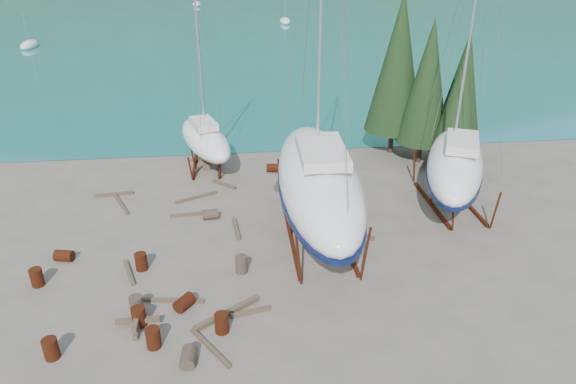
{
  "coord_description": "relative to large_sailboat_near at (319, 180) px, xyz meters",
  "views": [
    {
      "loc": [
        -0.6,
        -20.94,
        14.47
      ],
      "look_at": [
        2.05,
        3.0,
        2.54
      ],
      "focal_mm": 32.0,
      "sensor_mm": 36.0,
      "label": 1
    }
  ],
  "objects": [
    {
      "name": "timber_1",
      "position": [
        2.37,
        0.09,
        -3.38
      ],
      "size": [
        1.38,
        1.39,
        0.19
      ],
      "primitive_type": "cube",
      "rotation": [
        0.0,
        0.0,
        0.78
      ],
      "color": "brown",
      "rests_on": "ground"
    },
    {
      "name": "cypress_near_right",
      "position": [
        8.96,
        9.66,
        2.31
      ],
      "size": [
        3.6,
        3.6,
        10.0
      ],
      "color": "black",
      "rests_on": "ground"
    },
    {
      "name": "drum_5",
      "position": [
        -4.11,
        -2.65,
        -3.04
      ],
      "size": [
        0.58,
        0.58,
        0.88
      ],
      "primitive_type": "cylinder",
      "color": "#2D2823",
      "rests_on": "ground"
    },
    {
      "name": "timber_8",
      "position": [
        -4.3,
        1.36,
        -3.39
      ],
      "size": [
        0.41,
        2.27,
        0.19
      ],
      "primitive_type": "cube",
      "rotation": [
        0.0,
        0.0,
        0.1
      ],
      "color": "brown",
      "rests_on": "ground"
    },
    {
      "name": "timber_pile_aft",
      "position": [
        -0.83,
        5.98,
        -3.18
      ],
      "size": [
        1.8,
        1.8,
        0.6
      ],
      "color": "brown",
      "rests_on": "ground"
    },
    {
      "name": "timber_pile_fore",
      "position": [
        -8.49,
        -6.06,
        -3.18
      ],
      "size": [
        1.8,
        1.8,
        0.6
      ],
      "color": "brown",
      "rests_on": "ground"
    },
    {
      "name": "timber_5",
      "position": [
        -7.25,
        -4.6,
        -3.4
      ],
      "size": [
        2.84,
        0.6,
        0.16
      ],
      "primitive_type": "cube",
      "rotation": [
        0.0,
        0.0,
        1.42
      ],
      "color": "brown",
      "rests_on": "ground"
    },
    {
      "name": "timber_15",
      "position": [
        -11.15,
        5.06,
        -3.41
      ],
      "size": [
        1.33,
        2.66,
        0.15
      ],
      "primitive_type": "cube",
      "rotation": [
        0.0,
        0.0,
        0.43
      ],
      "color": "brown",
      "rests_on": "ground"
    },
    {
      "name": "timber_0",
      "position": [
        -6.66,
        10.06,
        -3.41
      ],
      "size": [
        1.14,
        2.22,
        0.14
      ],
      "primitive_type": "cube",
      "rotation": [
        0.0,
        0.0,
        2.7
      ],
      "color": "brown",
      "rests_on": "ground"
    },
    {
      "name": "timber_6",
      "position": [
        -4.97,
        7.13,
        -3.38
      ],
      "size": [
        1.58,
        1.43,
        0.19
      ],
      "primitive_type": "cube",
      "rotation": [
        0.0,
        0.0,
        0.84
      ],
      "color": "brown",
      "rests_on": "ground"
    },
    {
      "name": "drum_7",
      "position": [
        -5.03,
        -6.77,
        -3.04
      ],
      "size": [
        0.58,
        0.58,
        0.88
      ],
      "primitive_type": "cylinder",
      "color": "#4F1E0D",
      "rests_on": "ground"
    },
    {
      "name": "worker",
      "position": [
        -0.58,
        -0.67,
        -2.5
      ],
      "size": [
        0.49,
        0.73,
        1.96
      ],
      "primitive_type": "imported",
      "rotation": [
        0.0,
        0.0,
        1.6
      ],
      "color": "#121F50",
      "rests_on": "ground"
    },
    {
      "name": "drum_10",
      "position": [
        -8.44,
        -6.0,
        -3.04
      ],
      "size": [
        0.58,
        0.58,
        0.88
      ],
      "primitive_type": "cylinder",
      "color": "#4F1E0D",
      "rests_on": "ground"
    },
    {
      "name": "cypress_mid_right",
      "position": [
        10.46,
        7.66,
        1.44
      ],
      "size": [
        3.06,
        3.06,
        8.5
      ],
      "color": "black",
      "rests_on": "ground"
    },
    {
      "name": "timber_7",
      "position": [
        -3.82,
        -5.77,
        -3.39
      ],
      "size": [
        1.74,
        0.55,
        0.17
      ],
      "primitive_type": "cube",
      "rotation": [
        0.0,
        0.0,
        1.79
      ],
      "color": "brown",
      "rests_on": "ground"
    },
    {
      "name": "timber_16",
      "position": [
        -4.83,
        -5.78,
        -3.37
      ],
      "size": [
        2.81,
        1.97,
        0.23
      ],
      "primitive_type": "cube",
      "rotation": [
        0.0,
        0.0,
        2.16
      ],
      "color": "brown",
      "rests_on": "ground"
    },
    {
      "name": "drum_11",
      "position": [
        -1.4,
        6.22,
        -3.19
      ],
      "size": [
        0.86,
        1.03,
        0.58
      ],
      "primitive_type": "cylinder",
      "rotation": [
        1.57,
        0.0,
        2.77
      ],
      "color": "#2D2823",
      "rests_on": "ground"
    },
    {
      "name": "drum_12",
      "position": [
        -6.67,
        -5.08,
        -3.19
      ],
      "size": [
        0.99,
        1.05,
        0.58
      ],
      "primitive_type": "cylinder",
      "rotation": [
        1.57,
        0.0,
        2.5
      ],
      "color": "#4F1E0D",
      "rests_on": "ground"
    },
    {
      "name": "ground",
      "position": [
        -3.54,
        -2.34,
        -3.48
      ],
      "size": [
        600.0,
        600.0,
        0.0
      ],
      "primitive_type": "plane",
      "color": "#565044",
      "rests_on": "ground"
    },
    {
      "name": "drum_2",
      "position": [
        -12.88,
        -0.72,
        -3.19
      ],
      "size": [
        0.98,
        0.75,
        0.58
      ],
      "primitive_type": "cylinder",
      "rotation": [
        1.57,
        0.0,
        1.36
      ],
      "color": "#4F1E0D",
      "rests_on": "ground"
    },
    {
      "name": "timber_12",
      "position": [
        -9.51,
        -2.22,
        -3.4
      ],
      "size": [
        0.86,
        2.08,
        0.17
      ],
      "primitive_type": "cube",
      "rotation": [
        0.0,
        0.0,
        0.33
      ],
      "color": "brown",
      "rests_on": "ground"
    },
    {
      "name": "drum_8",
      "position": [
        -13.54,
        -2.68,
        -3.04
      ],
      "size": [
        0.58,
        0.58,
        0.88
      ],
      "primitive_type": "cylinder",
      "color": "#4F1E0D",
      "rests_on": "ground"
    },
    {
      "name": "drum_1",
      "position": [
        -6.28,
        -8.38,
        -3.19
      ],
      "size": [
        0.66,
        0.93,
        0.58
      ],
      "primitive_type": "cylinder",
      "rotation": [
        1.57,
        0.0,
        3.05
      ],
      "color": "#2D2823",
      "rests_on": "ground"
    },
    {
      "name": "timber_2",
      "position": [
        -11.85,
        6.46,
        -3.39
      ],
      "size": [
        2.37,
        0.44,
        0.19
      ],
      "primitive_type": "cube",
      "rotation": [
        0.0,
        0.0,
        1.68
      ],
      "color": "brown",
      "rests_on": "ground"
    },
    {
      "name": "drum_16",
      "position": [
        -8.65,
        -5.24,
        -3.04
      ],
      "size": [
        0.58,
        0.58,
        0.88
      ],
      "primitive_type": "cylinder",
      "color": "#2D2823",
      "rests_on": "ground"
    },
    {
      "name": "cypress_far_right",
      "position": [
        11.96,
        10.66,
        1.73
      ],
      "size": [
        3.24,
        3.24,
        9.0
      ],
      "color": "black",
      "rests_on": "ground"
    },
    {
      "name": "drum_14",
      "position": [
        -8.93,
        -1.89,
        -3.04
      ],
      "size": [
        0.58,
        0.58,
        0.88
      ],
      "primitive_type": "cylinder",
      "color": "#4F1E0D",
      "rests_on": "ground"
    },
    {
      "name": "moored_boat_left",
      "position": [
        -33.54,
        57.66,
        -3.09
      ],
      "size": [
        2.0,
        5.0,
        6.05
      ],
      "color": "white",
      "rests_on": "ground"
    },
    {
      "name": "timber_10",
      "position": [
        -6.68,
        5.49,
        -3.4
      ],
      "size": [
        2.52,
        1.35,
        0.16
      ],
      "primitive_type": "cube",
      "rotation": [
        0.0,
        0.0,
        2.03
      ],
      "color": "brown",
      "rests_on": "ground"
    },
    {
      "name": "timber_9",
      "position": [
        -6.38,
        11.28,
        -3.41
      ],
      "size": [
        2.47,
        0.6,
        0.15
      ],
      "primitive_type": "cube",
      "rotation": [
        0.0,
        0.0,
        1.39
      ],
      "color": "brown",
      "rests_on": "ground"
    },
    {
      "name": "timber_3",
      "position": [
        -5.5,
        -7.74,
        -3.41
      ],
      "size": [
        1.64,
        2.32,
        0.15
      ],
      "primitive_type": "cube",
      "rotation": [
        0.0,
        0.0,
        0.6
      ],
      "color": "brown",
      "rests_on": "ground"
    },
    {
      "name": "cypress_back_left",
      "position": [
        7.46,
        11.66,
        3.18
      ],
      "size": [
        4.14,
        4.14,
        11.5
      ],
      "color": "black",
      "rests_on": "ground"
    },
    {
      "name": "large_sailboat_near",
      "position": [
        0.0,
        0.0,
        0.0
      ],
      "size": [
        4.44,
        13.87,
        21.65
      ],
      "rotation": [
        0.0,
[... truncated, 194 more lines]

